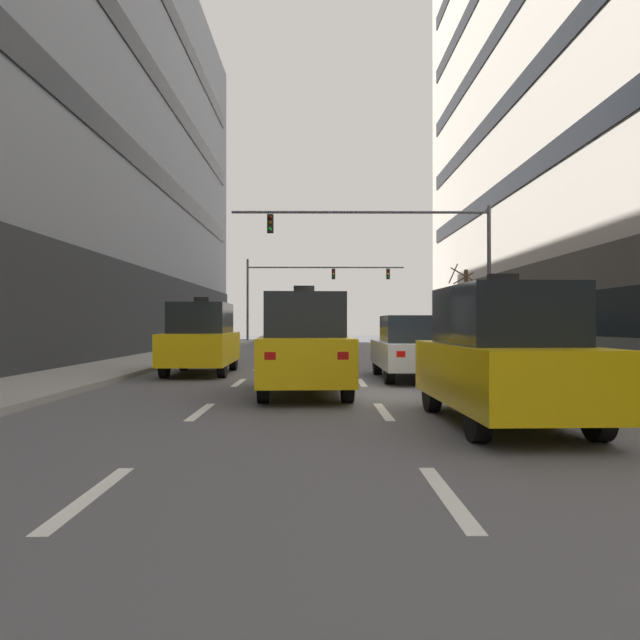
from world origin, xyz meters
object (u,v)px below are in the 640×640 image
(taxi_driving_1, at_px, (309,340))
(street_tree_0, at_px, (466,305))
(taxi_driving_0, at_px, (202,339))
(taxi_driving_2, at_px, (310,330))
(traffic_signal_1, at_px, (304,282))
(pedestrian_1, at_px, (598,338))
(taxi_driving_4, at_px, (304,344))
(traffic_signal_0, at_px, (408,246))
(car_parked_2, at_px, (518,345))
(taxi_driving_5, at_px, (503,355))
(car_driving_3, at_px, (414,348))

(taxi_driving_1, distance_m, street_tree_0, 12.80)
(taxi_driving_0, xyz_separation_m, taxi_driving_2, (2.99, 22.73, 0.03))
(taxi_driving_2, bearing_deg, taxi_driving_0, -97.50)
(traffic_signal_1, relative_size, pedestrian_1, 8.36)
(taxi_driving_2, xyz_separation_m, street_tree_0, (9.01, -6.36, 1.47))
(taxi_driving_4, relative_size, street_tree_0, 0.92)
(traffic_signal_0, xyz_separation_m, pedestrian_1, (5.47, -6.72, -4.01))
(taxi_driving_1, height_order, pedestrian_1, taxi_driving_1)
(car_parked_2, xyz_separation_m, traffic_signal_0, (-2.24, 8.21, 4.19))
(taxi_driving_0, xyz_separation_m, pedestrian_1, (13.03, 2.36, -0.06))
(taxi_driving_1, height_order, taxi_driving_2, taxi_driving_2)
(taxi_driving_2, bearing_deg, taxi_driving_4, -89.62)
(car_parked_2, xyz_separation_m, street_tree_0, (2.20, 15.49, 1.74))
(taxi_driving_0, xyz_separation_m, traffic_signal_1, (2.45, 29.81, 3.75))
(taxi_driving_0, bearing_deg, taxi_driving_4, -58.35)
(car_parked_2, height_order, street_tree_0, street_tree_0)
(traffic_signal_0, bearing_deg, taxi_driving_5, -94.20)
(taxi_driving_1, relative_size, car_driving_3, 0.95)
(taxi_driving_1, xyz_separation_m, car_driving_3, (2.97, -9.05, 0.05))
(traffic_signal_0, relative_size, street_tree_0, 2.40)
(taxi_driving_2, relative_size, car_parked_2, 1.01)
(car_driving_3, distance_m, pedestrian_1, 8.07)
(car_driving_3, relative_size, pedestrian_1, 3.06)
(taxi_driving_2, distance_m, car_parked_2, 22.89)
(car_driving_3, relative_size, street_tree_0, 0.94)
(taxi_driving_5, xyz_separation_m, traffic_signal_1, (-3.79, 38.78, 3.78))
(taxi_driving_4, relative_size, pedestrian_1, 2.99)
(taxi_driving_0, bearing_deg, car_driving_3, -15.82)
(taxi_driving_1, relative_size, street_tree_0, 0.89)
(taxi_driving_0, xyz_separation_m, taxi_driving_4, (3.18, -5.15, 0.01))
(taxi_driving_5, distance_m, traffic_signal_0, 18.53)
(car_driving_3, relative_size, car_parked_2, 1.03)
(street_tree_0, bearing_deg, taxi_driving_5, -102.81)
(car_driving_3, xyz_separation_m, traffic_signal_1, (-3.63, 31.53, 3.96))
(traffic_signal_0, bearing_deg, taxi_driving_2, 108.54)
(taxi_driving_0, bearing_deg, taxi_driving_2, 82.50)
(taxi_driving_0, height_order, traffic_signal_1, traffic_signal_1)
(taxi_driving_0, relative_size, traffic_signal_0, 0.38)
(car_parked_2, bearing_deg, taxi_driving_5, -109.91)
(taxi_driving_1, xyz_separation_m, traffic_signal_1, (-0.66, 22.48, 4.02))
(traffic_signal_0, xyz_separation_m, traffic_signal_1, (-5.11, 20.72, -0.19))
(taxi_driving_4, xyz_separation_m, taxi_driving_5, (3.06, -3.82, -0.03))
(traffic_signal_1, bearing_deg, taxi_driving_2, -85.64)
(taxi_driving_1, xyz_separation_m, pedestrian_1, (9.93, -4.96, 0.20))
(taxi_driving_0, height_order, pedestrian_1, taxi_driving_0)
(car_driving_3, xyz_separation_m, pedestrian_1, (6.96, 4.09, 0.15))
(taxi_driving_1, bearing_deg, street_tree_0, 45.46)
(traffic_signal_0, xyz_separation_m, street_tree_0, (4.43, 7.28, -2.45))
(taxi_driving_1, bearing_deg, traffic_signal_0, 21.52)
(taxi_driving_5, relative_size, car_parked_2, 0.98)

